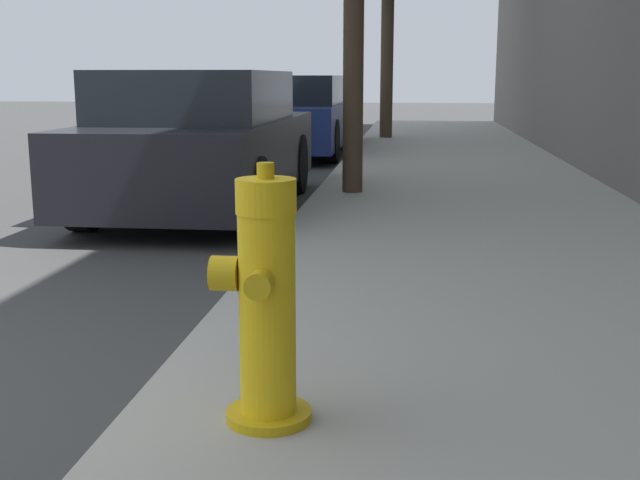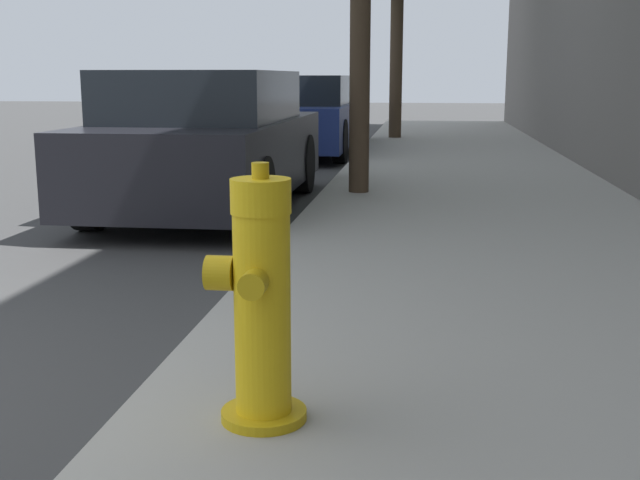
% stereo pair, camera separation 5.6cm
% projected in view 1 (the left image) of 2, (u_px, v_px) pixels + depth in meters
% --- Properties ---
extents(fire_hydrant, '(0.34, 0.35, 0.91)m').
position_uv_depth(fire_hydrant, '(266.00, 304.00, 2.74)').
color(fire_hydrant, '#C39C11').
rests_on(fire_hydrant, sidewalk_slab).
extents(parked_car_near, '(1.70, 4.11, 1.39)m').
position_uv_depth(parked_car_near, '(203.00, 143.00, 8.04)').
color(parked_car_near, black).
rests_on(parked_car_near, ground_plane).
extents(parked_car_mid, '(1.84, 4.41, 1.35)m').
position_uv_depth(parked_car_mid, '(292.00, 116.00, 13.80)').
color(parked_car_mid, navy).
rests_on(parked_car_mid, ground_plane).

